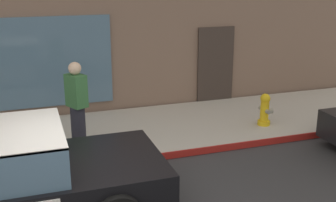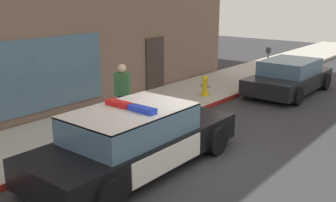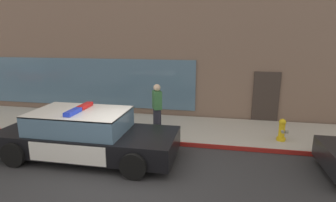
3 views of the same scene
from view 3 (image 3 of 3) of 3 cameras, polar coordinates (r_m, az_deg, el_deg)
ground at (r=7.51m, az=-8.88°, el=-13.93°), size 48.00×48.00×0.00m
sidewalk at (r=10.36m, az=-2.73°, el=-5.50°), size 48.00×2.90×0.15m
curb_red_paint at (r=9.03m, az=-4.97°, el=-8.43°), size 28.80×0.04×0.14m
storefront_building at (r=17.24m, az=-6.57°, el=16.27°), size 23.12×10.91×8.64m
police_cruiser at (r=8.20m, az=-16.89°, el=-6.76°), size 5.10×2.12×1.49m
fire_hydrant at (r=9.49m, az=22.80°, el=-5.65°), size 0.34×0.39×0.73m
pedestrian_on_sidewalk at (r=9.37m, az=-2.29°, el=-1.55°), size 0.41×0.47×1.71m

